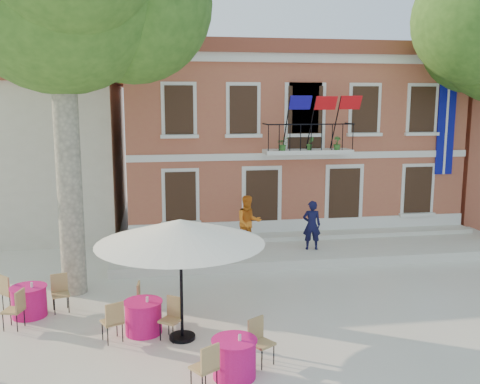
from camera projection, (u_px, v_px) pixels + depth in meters
name	position (u px, v px, depth m)	size (l,w,h in m)	color
ground	(292.00, 303.00, 14.25)	(90.00, 90.00, 0.00)	beige
main_building	(279.00, 136.00, 23.65)	(13.50, 9.59, 7.50)	#AE5D3E
neighbor_west	(12.00, 151.00, 22.90)	(9.40, 9.40, 6.40)	beige
terrace	(315.00, 249.00, 18.82)	(14.00, 3.40, 0.30)	silver
patio_umbrella	(180.00, 232.00, 11.67)	(3.72, 3.72, 2.77)	black
pedestrian_navy	(312.00, 225.00, 18.15)	(0.62, 0.40, 1.69)	black
pedestrian_orange	(248.00, 222.00, 18.22)	(0.90, 0.70, 1.85)	orange
cafe_table_0	(143.00, 315.00, 12.31)	(1.86, 1.70, 0.95)	#D11373
cafe_table_1	(234.00, 357.00, 10.34)	(1.84, 1.39, 0.95)	#D11373
cafe_table_3	(29.00, 300.00, 13.28)	(1.81, 1.81, 0.95)	#D11373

